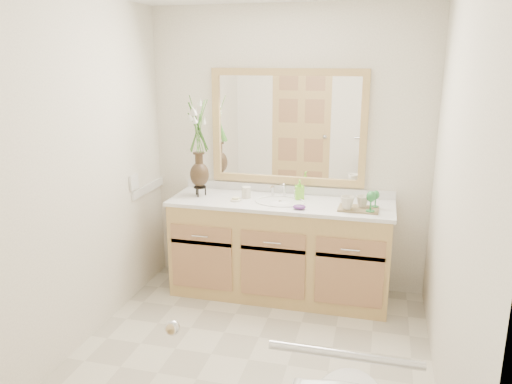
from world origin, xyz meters
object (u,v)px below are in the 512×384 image
(tumbler, at_px, (246,192))
(tray, at_px, (358,209))
(flower_vase, at_px, (198,134))
(soap_bottle, at_px, (299,190))

(tumbler, height_order, tray, tumbler)
(flower_vase, relative_size, tray, 2.53)
(flower_vase, bearing_deg, tumbler, 4.33)
(tumbler, bearing_deg, tray, -6.88)
(flower_vase, relative_size, soap_bottle, 5.28)
(flower_vase, xyz_separation_m, soap_bottle, (0.84, 0.11, -0.46))
(soap_bottle, relative_size, tray, 0.48)
(soap_bottle, height_order, tray, soap_bottle)
(soap_bottle, bearing_deg, flower_vase, 170.46)
(flower_vase, height_order, soap_bottle, flower_vase)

